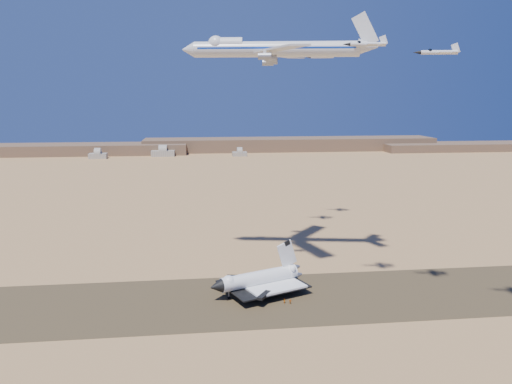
{
  "coord_description": "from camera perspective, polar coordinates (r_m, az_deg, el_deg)",
  "views": [
    {
      "loc": [
        -15.62,
        -176.65,
        75.09
      ],
      "look_at": [
        6.32,
        8.0,
        40.02
      ],
      "focal_mm": 35.0,
      "sensor_mm": 36.0,
      "label": 1
    }
  ],
  "objects": [
    {
      "name": "runway",
      "position": [
        192.57,
        -1.62,
        -12.26
      ],
      "size": [
        600.0,
        50.0,
        0.06
      ],
      "primitive_type": "cube",
      "color": "#4E3F27",
      "rests_on": "ground"
    },
    {
      "name": "chase_jet_a",
      "position": [
        179.63,
        12.56,
        16.17
      ],
      "size": [
        15.09,
        8.33,
        3.77
      ],
      "rotation": [
        0.0,
        0.0,
        -0.13
      ],
      "color": "silver"
    },
    {
      "name": "carrier_747",
      "position": [
        217.29,
        1.65,
        16.01
      ],
      "size": [
        82.43,
        62.7,
        20.46
      ],
      "rotation": [
        0.0,
        0.0,
        -0.18
      ],
      "color": "silver"
    },
    {
      "name": "crew_c",
      "position": [
        189.39,
        3.93,
        -12.38
      ],
      "size": [
        1.23,
        1.01,
        1.87
      ],
      "primitive_type": "imported",
      "rotation": [
        0.0,
        0.0,
        2.65
      ],
      "color": "orange",
      "rests_on": "runway"
    },
    {
      "name": "crew_b",
      "position": [
        189.8,
        3.27,
        -12.33
      ],
      "size": [
        0.85,
        1.01,
        1.8
      ],
      "primitive_type": "imported",
      "rotation": [
        0.0,
        0.0,
        2.06
      ],
      "color": "orange",
      "rests_on": "runway"
    },
    {
      "name": "chase_jet_e",
      "position": [
        267.25,
        4.87,
        15.81
      ],
      "size": [
        16.18,
        9.02,
        4.05
      ],
      "rotation": [
        0.0,
        0.0,
        -0.15
      ],
      "color": "silver"
    },
    {
      "name": "crew_a",
      "position": [
        195.42,
        1.64,
        -11.62
      ],
      "size": [
        0.56,
        0.73,
        1.8
      ],
      "primitive_type": "imported",
      "rotation": [
        0.0,
        0.0,
        1.79
      ],
      "color": "orange",
      "rests_on": "runway"
    },
    {
      "name": "hangars",
      "position": [
        660.61,
        -10.97,
        4.38
      ],
      "size": [
        200.5,
        29.5,
        30.0
      ],
      "color": "#A49E91",
      "rests_on": "ground"
    },
    {
      "name": "chase_jet_f",
      "position": [
        291.7,
        7.5,
        15.07
      ],
      "size": [
        15.59,
        9.06,
        3.97
      ],
      "rotation": [
        0.0,
        0.0,
        -0.28
      ],
      "color": "silver"
    },
    {
      "name": "chase_jet_b",
      "position": [
        176.84,
        20.1,
        14.78
      ],
      "size": [
        14.69,
        8.23,
        3.68
      ],
      "rotation": [
        0.0,
        0.0,
        -0.17
      ],
      "color": "silver"
    },
    {
      "name": "shuttle",
      "position": [
        197.49,
        0.28,
        -10.03
      ],
      "size": [
        40.2,
        33.67,
        19.56
      ],
      "rotation": [
        0.0,
        0.0,
        0.39
      ],
      "color": "white",
      "rests_on": "runway"
    },
    {
      "name": "ridgeline",
      "position": [
        711.8,
        -0.22,
        5.24
      ],
      "size": [
        960.0,
        90.0,
        18.0
      ],
      "color": "brown",
      "rests_on": "ground"
    },
    {
      "name": "ground",
      "position": [
        192.58,
        -1.62,
        -12.27
      ],
      "size": [
        1200.0,
        1200.0,
        0.0
      ],
      "primitive_type": "plane",
      "color": "tan",
      "rests_on": "ground"
    }
  ]
}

